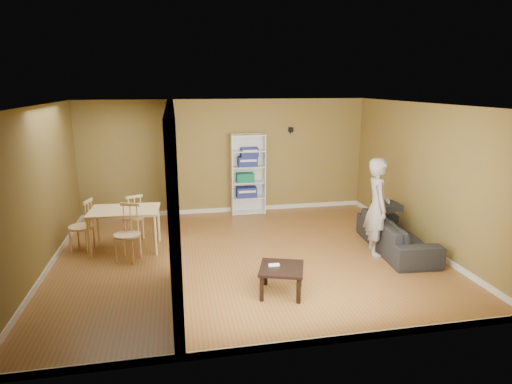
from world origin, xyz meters
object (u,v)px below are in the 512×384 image
at_px(bookshelf, 248,174).
at_px(dining_table, 124,214).
at_px(chair_left, 81,225).
at_px(chair_near, 127,233).
at_px(sofa, 397,229).
at_px(coffee_table, 282,271).
at_px(chair_far, 133,216).
at_px(person, 378,199).

height_order(bookshelf, dining_table, bookshelf).
bearing_deg(chair_left, chair_near, 69.45).
relative_size(sofa, coffee_table, 3.31).
distance_m(coffee_table, chair_near, 2.81).
distance_m(bookshelf, chair_near, 3.46).
relative_size(sofa, bookshelf, 1.10).
height_order(chair_near, chair_far, chair_near).
relative_size(coffee_table, chair_near, 0.63).
bearing_deg(dining_table, sofa, -11.31).
height_order(person, chair_far, person).
bearing_deg(sofa, chair_near, 89.60).
bearing_deg(dining_table, bookshelf, 35.81).
height_order(dining_table, chair_near, chair_near).
xyz_separation_m(bookshelf, dining_table, (-2.56, -1.84, -0.24)).
height_order(person, bookshelf, person).
height_order(person, chair_left, person).
xyz_separation_m(person, chair_near, (-4.25, 0.52, -0.52)).
xyz_separation_m(bookshelf, chair_far, (-2.47, -1.27, -0.47)).
distance_m(sofa, chair_left, 5.66).
xyz_separation_m(sofa, chair_far, (-4.71, 1.54, 0.06)).
bearing_deg(sofa, dining_table, 83.47).
bearing_deg(bookshelf, coffee_table, -93.03).
bearing_deg(chair_left, sofa, 94.41).
bearing_deg(sofa, chair_left, 84.24).
bearing_deg(chair_far, dining_table, 58.88).
bearing_deg(coffee_table, chair_left, 143.91).
bearing_deg(chair_near, bookshelf, 64.49).
xyz_separation_m(chair_left, chair_near, (0.85, -0.61, 0.01)).
distance_m(person, dining_table, 4.47).
relative_size(coffee_table, chair_far, 0.68).
distance_m(sofa, dining_table, 4.89).
bearing_deg(chair_far, sofa, 138.90).
relative_size(sofa, chair_near, 2.09).
relative_size(person, coffee_table, 3.30).
distance_m(sofa, bookshelf, 3.62).
height_order(chair_left, chair_near, chair_near).
height_order(sofa, chair_near, chair_near).
bearing_deg(coffee_table, chair_near, 143.69).
bearing_deg(bookshelf, chair_left, -152.00).
bearing_deg(sofa, person, 105.91).
xyz_separation_m(coffee_table, chair_left, (-3.11, 2.27, 0.13)).
xyz_separation_m(sofa, chair_left, (-5.56, 1.03, 0.09)).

